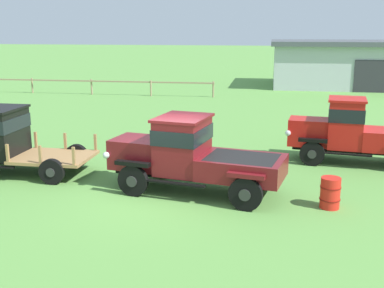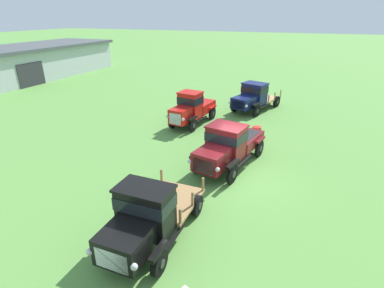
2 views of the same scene
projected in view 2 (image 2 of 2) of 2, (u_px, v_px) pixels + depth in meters
name	position (u px, v px, depth m)	size (l,w,h in m)	color
ground_plane	(239.00, 176.00, 14.29)	(240.00, 240.00, 0.00)	#5B9342
farm_shed	(29.00, 62.00, 35.23)	(22.01, 8.17, 3.70)	#B2B7BC
vintage_truck_second_in_line	(145.00, 218.00, 9.58)	(4.94, 2.20, 2.19)	black
vintage_truck_midrow_center	(228.00, 145.00, 14.81)	(5.42, 2.89, 2.24)	black
vintage_truck_far_side	(192.00, 108.00, 20.52)	(4.73, 2.25, 2.33)	black
vintage_truck_back_of_row	(253.00, 97.00, 23.32)	(5.65, 3.40, 2.20)	black
oil_drum_beside_row	(256.00, 133.00, 18.19)	(0.56, 0.56, 0.85)	red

